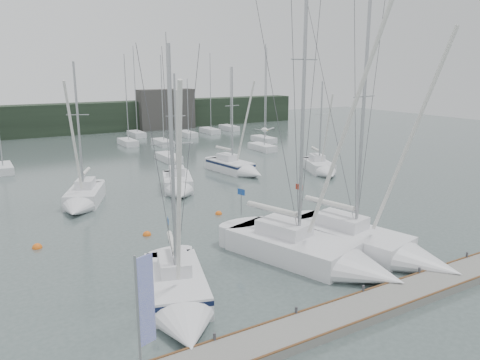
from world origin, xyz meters
name	(u,v)px	position (x,y,z in m)	size (l,w,h in m)	color
ground	(279,276)	(0.00, 0.00, 0.00)	(160.00, 160.00, 0.00)	#465553
dock	(346,315)	(0.00, -5.00, 0.20)	(24.00, 2.00, 0.40)	slate
far_treeline	(58,120)	(0.00, 62.00, 2.50)	(90.00, 4.00, 5.00)	black
far_building_right	(166,109)	(18.00, 60.00, 3.50)	(10.00, 3.00, 7.00)	#3C3937
mast_forest	(62,150)	(-2.93, 43.80, 0.48)	(57.93, 25.70, 14.69)	silver
sailboat_near_left	(180,300)	(-5.96, -0.59, 0.55)	(4.98, 8.76, 12.70)	silver
sailboat_near_center	(326,257)	(2.86, -0.35, 0.62)	(6.50, 10.99, 19.02)	silver
sailboat_near_right	(381,248)	(6.51, -0.97, 0.59)	(5.52, 11.06, 15.58)	silver
sailboat_mid_b	(82,200)	(-6.10, 18.25, 0.56)	(5.12, 7.49, 12.00)	silver
sailboat_mid_c	(178,186)	(2.27, 18.52, 0.58)	(4.64, 7.36, 11.04)	silver
sailboat_mid_d	(238,168)	(10.65, 22.31, 0.57)	(3.52, 8.06, 11.64)	silver
sailboat_mid_e	(322,169)	(18.16, 17.86, 0.51)	(4.58, 7.25, 10.11)	silver
buoy_a	(147,235)	(-3.87, 9.60, 0.00)	(0.55, 0.55, 0.55)	orange
buoy_b	(219,214)	(2.34, 11.16, 0.00)	(0.52, 0.52, 0.52)	orange
buoy_c	(37,248)	(-10.44, 10.88, 0.00)	(0.60, 0.60, 0.60)	orange
dock_banner	(143,309)	(-9.15, -5.16, 3.17)	(0.69, 0.27, 4.69)	#989A9F
seagull	(265,130)	(-1.09, -0.06, 7.88)	(1.05, 0.46, 0.21)	white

